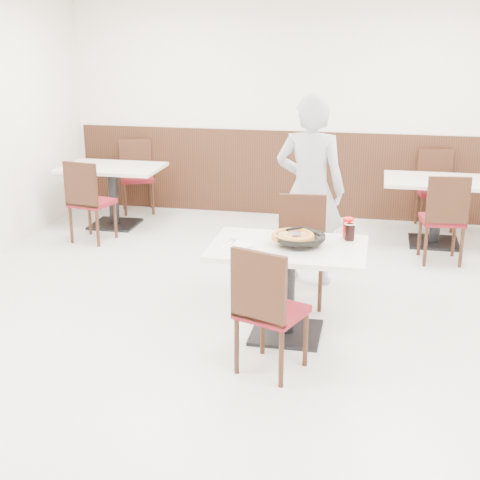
% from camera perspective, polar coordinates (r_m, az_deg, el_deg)
% --- Properties ---
extents(floor, '(7.00, 7.00, 0.00)m').
position_cam_1_polar(floor, '(5.60, 0.53, -7.18)').
color(floor, '#A9A9A4').
rests_on(floor, ground).
extents(wall_back, '(6.00, 0.04, 2.80)m').
position_cam_1_polar(wall_back, '(8.60, 5.23, 11.22)').
color(wall_back, white).
rests_on(wall_back, floor).
extents(wall_front, '(6.00, 0.04, 2.80)m').
position_cam_1_polar(wall_front, '(2.03, -19.60, -11.56)').
color(wall_front, white).
rests_on(wall_front, floor).
extents(wainscot_back, '(5.90, 0.03, 1.10)m').
position_cam_1_polar(wainscot_back, '(8.72, 5.06, 5.64)').
color(wainscot_back, black).
rests_on(wainscot_back, floor).
extents(main_table, '(1.29, 0.94, 0.75)m').
position_cam_1_polar(main_table, '(5.29, 4.05, -4.36)').
color(main_table, silver).
rests_on(main_table, floor).
extents(chair_near, '(0.54, 0.54, 0.95)m').
position_cam_1_polar(chair_near, '(4.71, 2.75, -5.87)').
color(chair_near, black).
rests_on(chair_near, floor).
extents(chair_far, '(0.45, 0.45, 0.95)m').
position_cam_1_polar(chair_far, '(5.88, 5.20, -1.05)').
color(chair_far, black).
rests_on(chair_far, floor).
extents(trivet, '(0.13, 0.13, 0.04)m').
position_cam_1_polar(trivet, '(5.20, 4.59, -0.18)').
color(trivet, black).
rests_on(trivet, main_table).
extents(pizza_pan, '(0.36, 0.36, 0.01)m').
position_cam_1_polar(pizza_pan, '(5.17, 5.05, 0.01)').
color(pizza_pan, black).
rests_on(pizza_pan, trivet).
extents(pizza, '(0.37, 0.37, 0.02)m').
position_cam_1_polar(pizza, '(5.17, 4.53, 0.20)').
color(pizza, '#C98635').
rests_on(pizza, pizza_pan).
extents(pizza_server, '(0.10, 0.11, 0.00)m').
position_cam_1_polar(pizza_server, '(5.16, 4.84, 0.56)').
color(pizza_server, silver).
rests_on(pizza_server, pizza).
extents(napkin, '(0.19, 0.19, 0.00)m').
position_cam_1_polar(napkin, '(5.11, -0.76, -0.61)').
color(napkin, silver).
rests_on(napkin, main_table).
extents(side_plate, '(0.21, 0.21, 0.01)m').
position_cam_1_polar(side_plate, '(5.14, -0.07, -0.43)').
color(side_plate, white).
rests_on(side_plate, napkin).
extents(fork, '(0.03, 0.17, 0.00)m').
position_cam_1_polar(fork, '(5.16, -0.65, -0.25)').
color(fork, silver).
rests_on(fork, side_plate).
extents(cola_glass, '(0.09, 0.09, 0.13)m').
position_cam_1_polar(cola_glass, '(5.34, 9.35, 0.66)').
color(cola_glass, black).
rests_on(cola_glass, main_table).
extents(red_cup, '(0.09, 0.09, 0.16)m').
position_cam_1_polar(red_cup, '(5.40, 9.20, 1.04)').
color(red_cup, red).
rests_on(red_cup, main_table).
extents(diner_person, '(0.69, 0.48, 1.80)m').
position_cam_1_polar(diner_person, '(6.31, 6.00, 4.24)').
color(diner_person, '#ACACB2').
rests_on(diner_person, floor).
extents(bg_table_left, '(1.23, 0.85, 0.75)m').
position_cam_1_polar(bg_table_left, '(8.39, -10.74, 3.70)').
color(bg_table_left, silver).
rests_on(bg_table_left, floor).
extents(bg_chair_left_near, '(0.49, 0.49, 0.95)m').
position_cam_1_polar(bg_chair_left_near, '(7.81, -12.52, 3.31)').
color(bg_chair_left_near, black).
rests_on(bg_chair_left_near, floor).
extents(bg_chair_left_far, '(0.55, 0.55, 0.95)m').
position_cam_1_polar(bg_chair_left_far, '(8.96, -8.76, 5.35)').
color(bg_chair_left_far, black).
rests_on(bg_chair_left_far, floor).
extents(bg_table_right, '(1.30, 0.96, 0.75)m').
position_cam_1_polar(bg_table_right, '(7.85, 16.41, 2.32)').
color(bg_table_right, silver).
rests_on(bg_table_right, floor).
extents(bg_chair_right_near, '(0.47, 0.47, 0.95)m').
position_cam_1_polar(bg_chair_right_near, '(7.24, 16.88, 1.83)').
color(bg_chair_right_near, black).
rests_on(bg_chair_right_near, floor).
extents(bg_chair_right_far, '(0.47, 0.47, 0.95)m').
position_cam_1_polar(bg_chair_right_far, '(8.44, 16.38, 4.07)').
color(bg_chair_right_far, black).
rests_on(bg_chair_right_far, floor).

